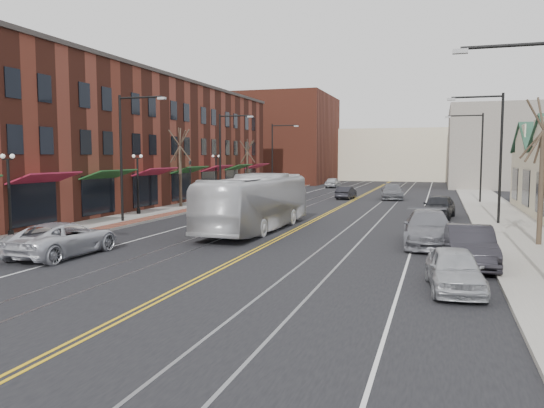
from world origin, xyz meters
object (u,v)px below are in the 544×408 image
Objects in this scene: parked_car_c at (428,228)px; parked_car_d at (439,206)px; transit_bus at (256,203)px; parked_car_a at (454,269)px; parked_car_b at (470,246)px; parked_suv at (63,239)px.

parked_car_d is (0.44, 12.12, -0.02)m from parked_car_c.
transit_bus is 2.04× the size of parked_car_c.
transit_bus reaches higher than parked_car_c.
parked_car_a is 0.85× the size of parked_car_d.
parked_car_c reaches higher than parked_car_d.
parked_car_b is (0.67, 4.14, 0.10)m from parked_car_a.
parked_car_b is 0.84× the size of parked_car_c.
parked_car_a is (15.98, -1.20, -0.05)m from parked_suv.
parked_car_b is 1.01× the size of parked_car_d.
parked_suv is 16.02m from parked_car_a.
parked_suv is at bearing 62.83° from transit_bus.
parked_car_d is (-0.54, 20.82, 0.12)m from parked_car_a.
parked_car_a is at bearing 135.69° from transit_bus.
parked_suv is 16.77m from parked_car_c.
transit_bus is 2.19× the size of parked_suv.
parked_car_a is (10.59, -10.97, -0.94)m from transit_bus.
transit_bus is at bearing 128.11° from parked_car_a.
parked_car_c reaches higher than parked_suv.
parked_car_b is 16.72m from parked_car_d.
parked_car_c is (9.61, -2.27, -0.80)m from transit_bus.
parked_car_d is (15.44, 19.62, 0.07)m from parked_suv.
parked_car_a is at bearing -81.29° from parked_car_d.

